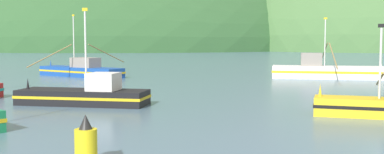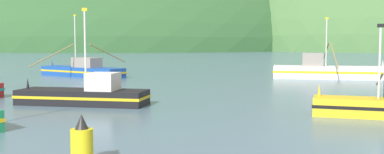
% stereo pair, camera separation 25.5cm
% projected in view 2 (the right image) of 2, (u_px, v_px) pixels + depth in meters
% --- Properties ---
extents(hill_far_right, '(190.75, 152.60, 79.54)m').
position_uv_depth(hill_far_right, '(143.00, 49.00, 228.60)').
color(hill_far_right, '#2D562D').
rests_on(hill_far_right, ground).
extents(fishing_boat_blue, '(11.39, 10.62, 7.12)m').
position_uv_depth(fishing_boat_blue, '(83.00, 70.00, 53.58)').
color(fishing_boat_blue, '#19479E').
rests_on(fishing_boat_blue, ground).
extents(fishing_boat_black, '(8.67, 6.21, 6.22)m').
position_uv_depth(fishing_boat_black, '(85.00, 95.00, 30.19)').
color(fishing_boat_black, black).
rests_on(fishing_boat_black, ground).
extents(fishing_boat_white, '(11.66, 17.92, 6.61)m').
position_uv_depth(fishing_boat_white, '(327.00, 71.00, 50.51)').
color(fishing_boat_white, white).
rests_on(fishing_boat_white, ground).
extents(channel_buoy, '(0.76, 0.76, 1.68)m').
position_uv_depth(channel_buoy, '(82.00, 143.00, 15.77)').
color(channel_buoy, yellow).
rests_on(channel_buoy, ground).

